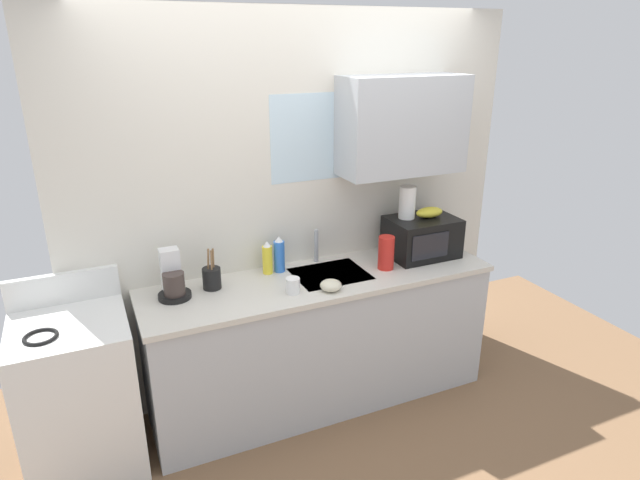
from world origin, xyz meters
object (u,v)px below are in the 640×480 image
object	(u,v)px
microwave	(422,237)
utensil_crock	(212,278)
small_bowl	(331,285)
cereal_canister	(386,253)
mug_white	(293,286)
dish_soap_bottle_blue	(279,255)
coffee_maker	(173,280)
paper_towel_roll	(407,202)
dish_soap_bottle_yellow	(267,258)
stove_range	(79,394)
banana_bunch	(429,212)

from	to	relation	value
microwave	utensil_crock	size ratio (longest dim) A/B	1.77
utensil_crock	small_bowl	distance (m)	0.72
cereal_canister	mug_white	size ratio (longest dim) A/B	2.32
microwave	dish_soap_bottle_blue	size ratio (longest dim) A/B	1.92
microwave	coffee_maker	size ratio (longest dim) A/B	1.64
coffee_maker	dish_soap_bottle_blue	world-z (taller)	coffee_maker
paper_towel_roll	small_bowl	size ratio (longest dim) A/B	1.69
paper_towel_roll	small_bowl	distance (m)	0.84
microwave	mug_white	world-z (taller)	microwave
coffee_maker	small_bowl	bearing A→B (deg)	-19.54
dish_soap_bottle_yellow	utensil_crock	xyz separation A→B (m)	(-0.38, -0.08, -0.03)
stove_range	coffee_maker	world-z (taller)	coffee_maker
utensil_crock	small_bowl	xyz separation A→B (m)	(0.64, -0.32, -0.04)
small_bowl	stove_range	bearing A→B (deg)	172.01
mug_white	cereal_canister	bearing A→B (deg)	7.46
paper_towel_roll	stove_range	bearing A→B (deg)	-177.44
cereal_canister	mug_white	xyz separation A→B (m)	(-0.69, -0.09, -0.06)
stove_range	microwave	world-z (taller)	microwave
coffee_maker	dish_soap_bottle_yellow	world-z (taller)	coffee_maker
coffee_maker	banana_bunch	bearing A→B (deg)	-1.94
dish_soap_bottle_yellow	utensil_crock	size ratio (longest dim) A/B	0.84
dish_soap_bottle_blue	dish_soap_bottle_yellow	world-z (taller)	dish_soap_bottle_blue
microwave	cereal_canister	distance (m)	0.35
banana_bunch	dish_soap_bottle_yellow	size ratio (longest dim) A/B	0.92
coffee_maker	cereal_canister	world-z (taller)	coffee_maker
paper_towel_roll	mug_white	distance (m)	1.01
banana_bunch	dish_soap_bottle_yellow	distance (m)	1.14
coffee_maker	small_bowl	world-z (taller)	coffee_maker
stove_range	banana_bunch	distance (m)	2.42
paper_towel_roll	small_bowl	bearing A→B (deg)	-157.02
microwave	banana_bunch	distance (m)	0.18
microwave	small_bowl	size ratio (longest dim) A/B	3.54
coffee_maker	mug_white	bearing A→B (deg)	-20.94
stove_range	dish_soap_bottle_blue	distance (m)	1.40
banana_bunch	paper_towel_roll	bearing A→B (deg)	161.57
coffee_maker	mug_white	xyz separation A→B (m)	(0.65, -0.25, -0.06)
stove_range	mug_white	xyz separation A→B (m)	(1.23, -0.14, 0.49)
microwave	banana_bunch	xyz separation A→B (m)	(0.05, 0.00, 0.17)
coffee_maker	cereal_canister	bearing A→B (deg)	-6.76
coffee_maker	microwave	bearing A→B (deg)	-2.05
microwave	small_bowl	world-z (taller)	microwave
stove_range	paper_towel_roll	world-z (taller)	paper_towel_roll
dish_soap_bottle_yellow	small_bowl	bearing A→B (deg)	-56.74
coffee_maker	utensil_crock	xyz separation A→B (m)	(0.23, 0.01, -0.04)
paper_towel_roll	cereal_canister	distance (m)	0.39
dish_soap_bottle_blue	banana_bunch	bearing A→B (deg)	-7.89
stove_range	coffee_maker	bearing A→B (deg)	10.24
microwave	dish_soap_bottle_blue	distance (m)	1.00
paper_towel_roll	mug_white	world-z (taller)	paper_towel_roll
stove_range	microwave	size ratio (longest dim) A/B	2.35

